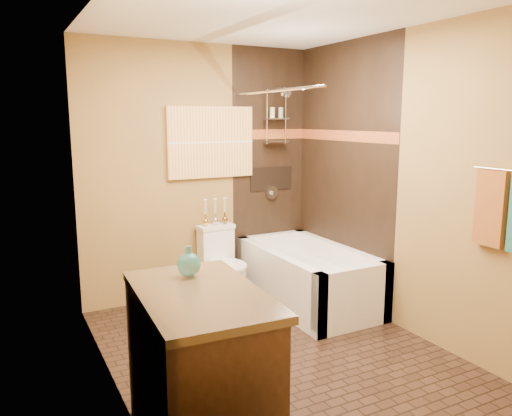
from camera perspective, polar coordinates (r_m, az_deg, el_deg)
floor at (r=4.03m, az=2.13°, el=-16.05°), size 3.00×3.00×0.00m
wall_left at (r=3.24m, az=-16.49°, el=0.28°), size 0.02×3.00×2.50m
wall_right at (r=4.38m, az=16.02°, el=2.80°), size 0.02×3.00×2.50m
wall_back at (r=5.00m, az=-6.37°, el=4.02°), size 2.40×0.02×2.50m
wall_front at (r=2.49m, az=19.75°, el=-2.77°), size 2.40×0.02×2.50m
ceiling at (r=3.69m, az=2.41°, el=21.40°), size 3.00×3.00×0.00m
alcove_tile_back at (r=5.32m, az=1.49°, el=4.45°), size 0.85×0.01×2.50m
alcove_tile_right at (r=4.93m, az=9.91°, el=3.84°), size 0.01×1.50×2.50m
mosaic_band_back at (r=5.29m, az=1.57°, el=8.43°), size 0.85×0.01×0.10m
mosaic_band_right at (r=4.90m, az=9.95°, el=8.14°), size 0.01×1.50×0.10m
alcove_niche at (r=5.34m, az=1.76°, el=3.39°), size 0.50×0.01×0.25m
shower_fixtures at (r=5.21m, az=2.36°, el=8.90°), size 0.24×0.33×1.16m
curtain_rod at (r=4.47m, az=1.97°, el=13.23°), size 0.03×1.55×0.03m
towel_bar at (r=3.63m, az=27.08°, el=3.81°), size 0.02×0.55×0.02m
towel_rust at (r=3.75m, az=25.23°, el=-0.04°), size 0.05×0.22×0.52m
sunset_painting at (r=5.00m, az=-5.18°, el=7.49°), size 0.90×0.04×0.70m
vanity_mirror at (r=2.43m, az=-12.76°, el=3.24°), size 0.01×1.00×0.90m
bathtub at (r=4.93m, az=5.92°, el=-8.33°), size 0.80×1.50×0.55m
toilet at (r=4.97m, az=-3.85°, el=-6.37°), size 0.38×0.56×0.73m
vanity at (r=2.83m, az=-6.46°, el=-17.98°), size 0.68×1.05×0.90m
teal_bottle at (r=2.88m, az=-7.70°, el=-6.04°), size 0.18×0.18×0.22m
bud_vases at (r=5.00m, az=-4.68°, el=-0.34°), size 0.27×0.06×0.26m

